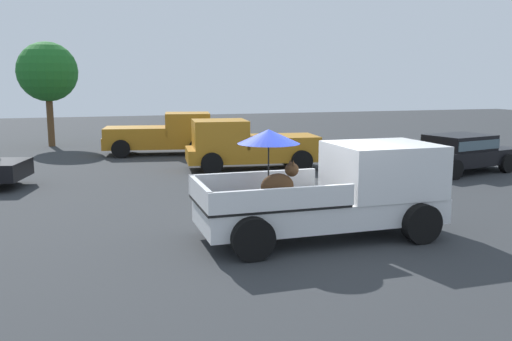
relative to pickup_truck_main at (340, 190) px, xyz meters
name	(u,v)px	position (x,y,z in m)	size (l,w,h in m)	color
ground_plane	(320,237)	(-0.44, 0.00, -0.97)	(80.00, 80.00, 0.00)	#2D3033
pickup_truck_main	(340,190)	(0.00, 0.00, 0.00)	(5.06, 2.26, 2.26)	black
pickup_truck_red	(165,134)	(-1.71, 13.59, -0.09)	(5.03, 2.78, 1.80)	black
pickup_truck_far	(247,145)	(0.58, 8.72, -0.09)	(4.97, 2.60, 1.80)	black
parked_sedan_near	(460,151)	(7.50, 5.75, -0.23)	(4.58, 2.65, 1.33)	black
tree_by_lot	(47,72)	(-6.65, 18.14, 2.62)	(2.86, 2.86, 5.04)	brown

